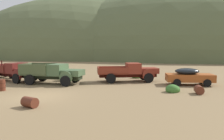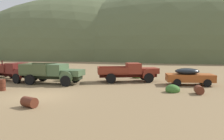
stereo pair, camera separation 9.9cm
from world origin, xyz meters
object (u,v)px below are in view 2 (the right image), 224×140
Objects in this scene: truck_weathered_green at (57,73)px; oil_drum_tipped at (29,102)px; oil_drum_spare at (199,90)px; truck_oxblood at (17,71)px; oil_drum_by_truck at (2,85)px; truck_rust_red at (132,72)px; car_oxide_orange at (191,76)px.

truck_weathered_green reaches higher than oil_drum_tipped.
truck_oxblood is at bearing 170.24° from oil_drum_spare.
truck_rust_red is at bearing 36.15° from oil_drum_by_truck.
oil_drum_tipped is 6.48m from oil_drum_by_truck.
oil_drum_by_truck reaches higher than oil_drum_spare.
truck_oxblood is at bearing 128.54° from oil_drum_tipped.
oil_drum_tipped is (2.27, -8.17, -0.72)m from truck_weathered_green.
car_oxide_orange reaches higher than oil_drum_by_truck.
oil_drum_tipped is (-4.63, -11.14, -0.69)m from truck_rust_red.
truck_weathered_green is at bearing -178.24° from car_oxide_orange.
oil_drum_tipped is at bearing -149.60° from oil_drum_spare.
oil_drum_by_truck reaches higher than oil_drum_tipped.
truck_rust_red is (11.78, 2.16, -0.01)m from truck_oxblood.
oil_drum_by_truck is (-5.04, 4.07, 0.15)m from oil_drum_tipped.
car_oxide_orange is 14.34m from oil_drum_tipped.
truck_rust_red is at bearing 162.32° from car_oxide_orange.
truck_rust_red reaches higher than oil_drum_spare.
truck_weathered_green is 0.93× the size of truck_rust_red.
oil_drum_spare reaches higher than oil_drum_tipped.
truck_rust_red is at bearing 27.82° from truck_oxblood.
truck_weathered_green reaches higher than oil_drum_spare.
truck_weathered_green is at bearing 55.91° from oil_drum_by_truck.
oil_drum_spare is (0.02, -4.10, -0.51)m from car_oxide_orange.
truck_oxblood is at bearing 113.21° from oil_drum_by_truck.
truck_weathered_green is at bearing 105.50° from oil_drum_tipped.
truck_rust_red is 6.07× the size of oil_drum_tipped.
oil_drum_tipped is at bearing -130.42° from truck_rust_red.
truck_rust_red is 7.62m from oil_drum_spare.
car_oxide_orange is (5.55, -1.05, -0.17)m from truck_rust_red.
car_oxide_orange is at bearing 90.31° from oil_drum_spare.
truck_oxblood is 5.77× the size of oil_drum_tipped.
truck_oxblood is 4.94m from truck_weathered_green.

